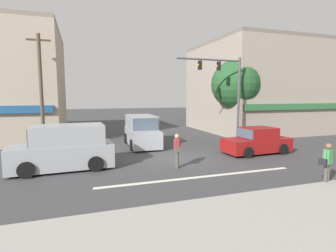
{
  "coord_description": "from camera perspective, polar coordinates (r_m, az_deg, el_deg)",
  "views": [
    {
      "loc": [
        -4.84,
        -13.43,
        3.48
      ],
      "look_at": [
        0.33,
        2.0,
        1.6
      ],
      "focal_mm": 28.0,
      "sensor_mm": 36.0,
      "label": 1
    }
  ],
  "objects": [
    {
      "name": "street_tree",
      "position": [
        22.29,
        14.53,
        8.77
      ],
      "size": [
        3.98,
        3.98,
        6.41
      ],
      "color": "#4C3823",
      "rests_on": "ground"
    },
    {
      "name": "ground_plane",
      "position": [
        14.69,
        1.25,
        -7.11
      ],
      "size": [
        120.0,
        120.0,
        0.0
      ],
      "primitive_type": "plane",
      "color": "#3D3D3F"
    },
    {
      "name": "traffic_light_mast",
      "position": [
        19.29,
        12.75,
        8.49
      ],
      "size": [
        4.89,
        0.24,
        6.2
      ],
      "color": "#47474C",
      "rests_on": "ground"
    },
    {
      "name": "utility_pole_far_right",
      "position": [
        26.02,
        13.32,
        7.33
      ],
      "size": [
        1.4,
        0.22,
        7.49
      ],
      "color": "brown",
      "rests_on": "ground"
    },
    {
      "name": "lane_marking_stripe",
      "position": [
        11.58,
        7.23,
        -10.93
      ],
      "size": [
        9.0,
        0.24,
        0.01
      ],
      "primitive_type": "cube",
      "color": "silver",
      "rests_on": "ground"
    },
    {
      "name": "sedan_parked_curbside",
      "position": [
        16.78,
        18.74,
        -3.26
      ],
      "size": [
        4.17,
        2.03,
        1.58
      ],
      "color": "maroon",
      "rests_on": "ground"
    },
    {
      "name": "sidewalk_curb",
      "position": [
        7.7,
        24.71,
        -20.24
      ],
      "size": [
        40.0,
        5.0,
        0.16
      ],
      "primitive_type": "cube",
      "color": "#9E9993",
      "rests_on": "ground"
    },
    {
      "name": "building_right_corner",
      "position": [
        28.58,
        19.62,
        7.82
      ],
      "size": [
        12.04,
        10.91,
        8.57
      ],
      "color": "gray",
      "rests_on": "ground"
    },
    {
      "name": "van_waiting_far",
      "position": [
        13.34,
        -21.6,
        -4.57
      ],
      "size": [
        4.67,
        2.18,
        2.11
      ],
      "color": "#999EA3",
      "rests_on": "ground"
    },
    {
      "name": "van_crossing_leftbound",
      "position": [
        18.42,
        -5.77,
        -1.17
      ],
      "size": [
        2.17,
        4.67,
        2.11
      ],
      "color": "#999EA3",
      "rests_on": "ground"
    },
    {
      "name": "utility_pole_near_left",
      "position": [
        18.48,
        -25.88,
        6.94
      ],
      "size": [
        1.4,
        0.22,
        7.31
      ],
      "color": "brown",
      "rests_on": "ground"
    },
    {
      "name": "pedestrian_foreground_with_bag",
      "position": [
        11.9,
        31.34,
        -6.65
      ],
      "size": [
        0.69,
        0.37,
        1.67
      ],
      "color": "#4C4742",
      "rests_on": "ground"
    },
    {
      "name": "pedestrian_mid_crossing",
      "position": [
        12.61,
        1.97,
        -4.98
      ],
      "size": [
        0.32,
        0.67,
        1.67
      ],
      "color": "#4C4742",
      "rests_on": "ground"
    }
  ]
}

